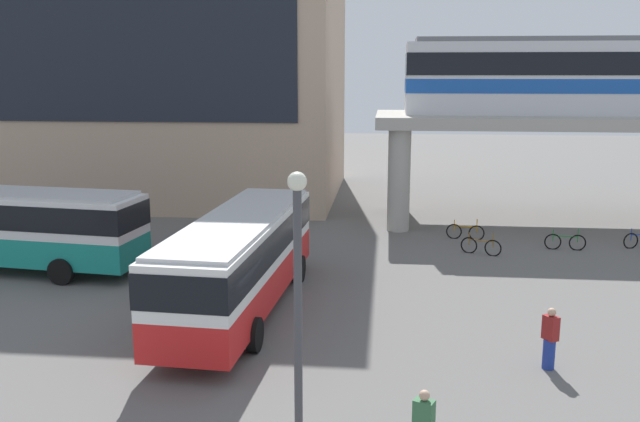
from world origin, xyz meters
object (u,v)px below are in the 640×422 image
at_px(bus_main, 241,253).
at_px(bicycle_orange, 465,232).
at_px(train, 637,75).
at_px(bicycle_brown, 481,246).
at_px(station_building, 110,43).
at_px(pedestrian_at_kerb, 550,340).
at_px(bicycle_green, 565,242).
at_px(bus_secondary, 7,221).

height_order(bus_main, bicycle_orange, bus_main).
bearing_deg(bicycle_orange, train, 26.34).
distance_m(bus_main, bicycle_brown, 12.01).
bearing_deg(train, station_building, 167.72).
bearing_deg(station_building, train, -12.28).
bearing_deg(bicycle_orange, pedestrian_at_kerb, -87.37).
relative_size(station_building, pedestrian_at_kerb, 16.99).
height_order(bus_main, bicycle_green, bus_main).
bearing_deg(station_building, bicycle_green, -25.67).
distance_m(bicycle_orange, pedestrian_at_kerb, 14.20).
xyz_separation_m(station_building, pedestrian_at_kerb, (22.01, -24.96, -8.78)).
bearing_deg(pedestrian_at_kerb, train, 66.64).
relative_size(station_building, bus_main, 2.58).
xyz_separation_m(station_building, bus_secondary, (2.74, -17.72, -7.59)).
bearing_deg(pedestrian_at_kerb, bus_main, 158.97).
bearing_deg(bicycle_brown, bicycle_orange, 98.13).
bearing_deg(train, bicycle_brown, -139.92).
bearing_deg(bicycle_green, bus_secondary, -166.61).
xyz_separation_m(bus_secondary, pedestrian_at_kerb, (19.26, -7.24, -1.19)).
relative_size(station_building, bicycle_brown, 17.16).
relative_size(bicycle_brown, bicycle_orange, 0.95).
height_order(train, bicycle_brown, train).
xyz_separation_m(station_building, train, (29.97, -6.52, -1.98)).
bearing_deg(pedestrian_at_kerb, bicycle_green, 74.32).
bearing_deg(bus_secondary, pedestrian_at_kerb, -20.61).
bearing_deg(bus_main, bicycle_green, 36.11).
height_order(station_building, bicycle_orange, station_building).
distance_m(station_building, bus_secondary, 19.47).
xyz_separation_m(bus_main, bicycle_brown, (8.78, 8.04, -1.63)).
height_order(train, bus_secondary, train).
bearing_deg(pedestrian_at_kerb, bicycle_brown, 91.35).
distance_m(bus_main, bicycle_orange, 13.70).
distance_m(station_building, bicycle_orange, 25.64).
relative_size(train, bus_secondary, 2.04).
distance_m(bus_secondary, bicycle_green, 23.52).
xyz_separation_m(station_building, bus_main, (12.96, -21.49, -7.59)).
bearing_deg(bicycle_brown, station_building, 148.25).
relative_size(bus_main, bus_secondary, 0.99).
bearing_deg(train, bus_main, -138.67).
bearing_deg(station_building, bus_main, -58.91).
distance_m(station_building, train, 30.74).
bearing_deg(bus_main, train, 41.33).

